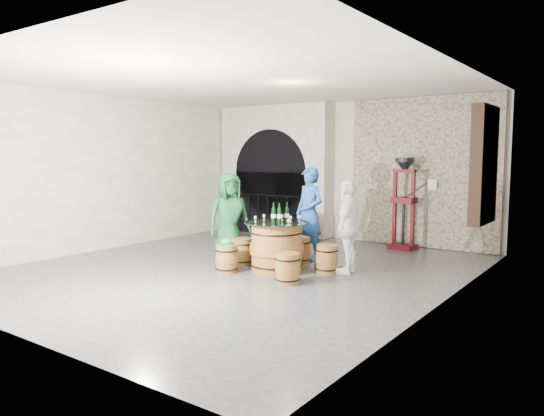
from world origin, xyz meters
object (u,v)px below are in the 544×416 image
Objects in this scene: barrel_table at (277,247)px; person_white at (348,227)px; barrel_stool_far at (300,250)px; wine_bottle_right at (287,214)px; wine_bottle_center at (279,214)px; corking_press at (404,196)px; wine_bottle_left at (274,214)px; barrel_stool_left at (242,251)px; side_barrel at (307,227)px; barrel_stool_near_left at (227,259)px; barrel_stool_right at (327,259)px; person_green at (229,218)px; barrel_stool_near_right at (288,268)px; person_blue at (310,214)px.

person_white is (1.04, 0.59, 0.36)m from barrel_table.
wine_bottle_right is (0.15, -0.67, 0.74)m from barrel_stool_far.
wine_bottle_center is (0.11, -0.84, 0.74)m from barrel_stool_far.
corking_press reaches higher than wine_bottle_right.
barrel_stool_far is 1.25m from person_white.
wine_bottle_center reaches higher than barrel_table.
wine_bottle_left is 1.00× the size of wine_bottle_right.
corking_press is (1.01, 2.41, 0.88)m from barrel_stool_far.
barrel_stool_left is at bearing -176.01° from wine_bottle_right.
person_white is 0.82× the size of corking_press.
barrel_stool_near_left is at bearing -81.72° from side_barrel.
barrel_stool_right is at bearing 29.34° from wine_bottle_left.
barrel_stool_left is at bearing 171.09° from wine_bottle_left.
barrel_stool_right is at bearing -28.04° from barrel_stool_far.
person_green is 1.24m from wine_bottle_center.
person_white is (1.68, 1.14, 0.55)m from barrel_stool_near_left.
barrel_stool_far is 2.76m from corking_press.
barrel_stool_near_right is (0.61, -0.58, -0.18)m from barrel_table.
person_green is (-1.78, 0.72, 0.59)m from barrel_stool_near_right.
corking_press reaches higher than barrel_stool_near_left.
wine_bottle_right is at bearing -65.17° from side_barrel.
person_green reaches higher than barrel_stool_far.
barrel_stool_far is 1.01m from wine_bottle_right.
wine_bottle_center is at bearing -69.39° from person_white.
wine_bottle_left is at bearing -70.78° from person_green.
barrel_stool_left is at bearing -168.61° from barrel_stool_right.
wine_bottle_right is (0.04, 0.16, 0.00)m from wine_bottle_center.
person_blue is 2.53× the size of side_barrel.
wine_bottle_left is at bearing -156.79° from barrel_table.
corking_press is at bearing 84.98° from barrel_stool_near_right.
barrel_stool_near_right is 0.69× the size of side_barrel.
barrel_stool_far is at bearing 43.62° from barrel_stool_left.
barrel_stool_far is (0.78, 0.74, 0.00)m from barrel_stool_left.
barrel_stool_near_right is 1.17m from wine_bottle_right.
wine_bottle_center is (0.14, -1.19, 0.11)m from person_blue.
barrel_table is 0.58× the size of corking_press.
person_green reaches higher than barrel_stool_right.
barrel_stool_near_left is 1.27m from wine_bottle_right.
barrel_stool_far and barrel_stool_right have the same top height.
barrel_stool_near_right is at bearing -89.78° from corking_press.
person_green reaches higher than barrel_stool_left.
barrel_stool_right is 0.30× the size of person_white.
barrel_stool_near_left is at bearing -138.00° from wine_bottle_left.
person_green reaches higher than barrel_table.
side_barrel is at bearing 118.49° from barrel_stool_far.
barrel_stool_far is 0.29× the size of person_green.
person_green reaches higher than side_barrel.
barrel_stool_near_left is (-1.25, 0.03, 0.00)m from barrel_stool_near_right.
barrel_stool_near_right is (-0.12, -1.00, 0.00)m from barrel_stool_right.
barrel_stool_far is 0.27× the size of person_blue.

